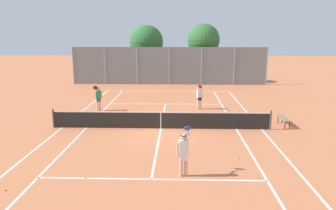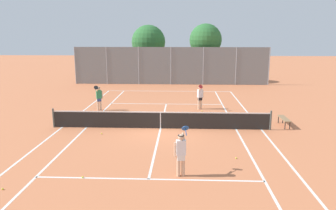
{
  "view_description": "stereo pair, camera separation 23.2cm",
  "coord_description": "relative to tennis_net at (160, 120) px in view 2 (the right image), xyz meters",
  "views": [
    {
      "loc": [
        0.95,
        -17.26,
        5.12
      ],
      "look_at": [
        0.34,
        1.5,
        1.0
      ],
      "focal_mm": 35.0,
      "sensor_mm": 36.0,
      "label": 1
    },
    {
      "loc": [
        1.18,
        -17.25,
        5.12
      ],
      "look_at": [
        0.34,
        1.5,
        1.0
      ],
      "focal_mm": 35.0,
      "sensor_mm": 36.0,
      "label": 2
    }
  ],
  "objects": [
    {
      "name": "ground_plane",
      "position": [
        0.0,
        0.0,
        -0.51
      ],
      "size": [
        120.0,
        120.0,
        0.0
      ],
      "primitive_type": "plane",
      "color": "#C67047"
    },
    {
      "name": "court_line_markings",
      "position": [
        0.0,
        0.0,
        -0.51
      ],
      "size": [
        11.1,
        23.9,
        0.01
      ],
      "color": "silver",
      "rests_on": "ground"
    },
    {
      "name": "tennis_net",
      "position": [
        0.0,
        0.0,
        0.0
      ],
      "size": [
        12.0,
        0.1,
        1.07
      ],
      "color": "#474C47",
      "rests_on": "ground"
    },
    {
      "name": "player_near_side",
      "position": [
        1.15,
        -6.06,
        0.42
      ],
      "size": [
        0.57,
        0.82,
        1.77
      ],
      "color": "#D8A884",
      "rests_on": "ground"
    },
    {
      "name": "player_far_left",
      "position": [
        -4.44,
        4.18,
        0.42
      ],
      "size": [
        0.43,
        0.89,
        1.77
      ],
      "color": "beige",
      "rests_on": "ground"
    },
    {
      "name": "player_far_right",
      "position": [
        2.4,
        4.85,
        0.42
      ],
      "size": [
        0.43,
        0.9,
        1.77
      ],
      "color": "beige",
      "rests_on": "ground"
    },
    {
      "name": "loose_tennis_ball_0",
      "position": [
        -2.4,
        -6.4,
        -0.48
      ],
      "size": [
        0.07,
        0.07,
        0.07
      ],
      "primitive_type": "sphere",
      "color": "#D1DB33",
      "rests_on": "ground"
    },
    {
      "name": "loose_tennis_ball_1",
      "position": [
        2.51,
        4.14,
        -0.48
      ],
      "size": [
        0.07,
        0.07,
        0.07
      ],
      "primitive_type": "sphere",
      "color": "#D1DB33",
      "rests_on": "ground"
    },
    {
      "name": "loose_tennis_ball_2",
      "position": [
        3.45,
        -4.29,
        -0.48
      ],
      "size": [
        0.07,
        0.07,
        0.07
      ],
      "primitive_type": "sphere",
      "color": "#D1DB33",
      "rests_on": "ground"
    },
    {
      "name": "loose_tennis_ball_3",
      "position": [
        -4.8,
        -7.43,
        -0.48
      ],
      "size": [
        0.07,
        0.07,
        0.07
      ],
      "primitive_type": "sphere",
      "color": "#D1DB33",
      "rests_on": "ground"
    },
    {
      "name": "loose_tennis_ball_4",
      "position": [
        -2.98,
        -1.16,
        -0.48
      ],
      "size": [
        0.07,
        0.07,
        0.07
      ],
      "primitive_type": "sphere",
      "color": "#D1DB33",
      "rests_on": "ground"
    },
    {
      "name": "courtside_bench",
      "position": [
        6.92,
        0.81,
        -0.1
      ],
      "size": [
        0.36,
        1.5,
        0.47
      ],
      "color": "olive",
      "rests_on": "ground"
    },
    {
      "name": "back_fence",
      "position": [
        0.0,
        15.94,
        1.39
      ],
      "size": [
        19.75,
        0.08,
        3.8
      ],
      "color": "gray",
      "rests_on": "ground"
    },
    {
      "name": "tree_behind_left",
      "position": [
        -2.65,
        19.85,
        3.57
      ],
      "size": [
        3.76,
        3.76,
        6.06
      ],
      "color": "brown",
      "rests_on": "ground"
    },
    {
      "name": "tree_behind_right",
      "position": [
        3.54,
        18.1,
        3.79
      ],
      "size": [
        3.4,
        3.4,
        6.14
      ],
      "color": "brown",
      "rests_on": "ground"
    }
  ]
}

